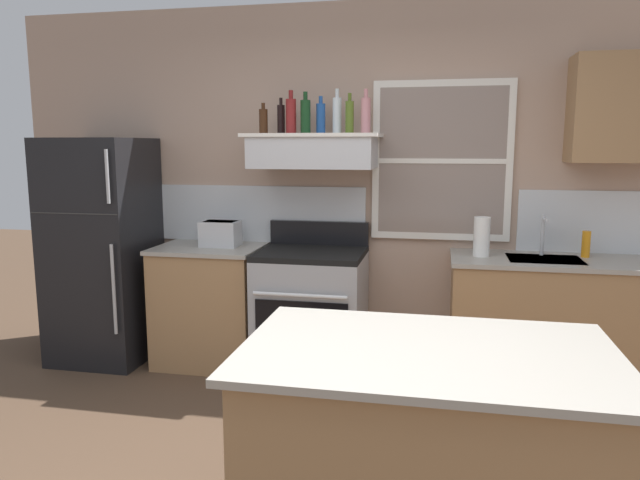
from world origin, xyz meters
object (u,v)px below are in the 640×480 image
bottle_balsamic_dark (281,119)px  bottle_red_label_wine (291,116)px  bottle_dark_green_wine (305,116)px  dish_soap_bottle (586,244)px  kitchen_island (424,460)px  stove_range (311,311)px  bottle_olive_oil_square (350,117)px  bottle_blue_liqueur (321,118)px  bottle_brown_stout (263,121)px  paper_towel_roll (482,237)px  bottle_rose_pink (366,115)px  refrigerator (103,250)px  toaster (220,233)px  bottle_clear_tall (337,115)px

bottle_balsamic_dark → bottle_red_label_wine: bottle_red_label_wine is taller
bottle_dark_green_wine → dish_soap_bottle: 2.12m
bottle_red_label_wine → kitchen_island: 2.66m
stove_range → bottle_red_label_wine: 1.42m
dish_soap_bottle → bottle_olive_oil_square: bearing=-178.8°
bottle_blue_liqueur → kitchen_island: size_ratio=0.19×
bottle_brown_stout → paper_towel_roll: 1.74m
bottle_olive_oil_square → paper_towel_roll: bottle_olive_oil_square is taller
bottle_brown_stout → dish_soap_bottle: bottle_brown_stout is taller
bottle_rose_pink → kitchen_island: bottle_rose_pink is taller
bottle_red_label_wine → bottle_rose_pink: (0.53, 0.06, 0.00)m
refrigerator → bottle_red_label_wine: bearing=3.4°
toaster → bottle_clear_tall: size_ratio=0.94×
bottle_rose_pink → dish_soap_bottle: size_ratio=1.71×
toaster → stove_range: toaster is taller
bottle_clear_tall → dish_soap_bottle: size_ratio=1.75×
bottle_red_label_wine → toaster: bearing=-179.8°
kitchen_island → bottle_red_label_wine: bearing=117.3°
bottle_balsamic_dark → bottle_dark_green_wine: bottle_dark_green_wine is taller
bottle_clear_tall → bottle_rose_pink: size_ratio=1.03×
bottle_dark_green_wine → bottle_clear_tall: (0.22, 0.07, 0.01)m
paper_towel_roll → bottle_dark_green_wine: bearing=178.0°
toaster → stove_range: 0.90m
toaster → stove_range: bearing=-5.1°
bottle_brown_stout → bottle_olive_oil_square: 0.62m
paper_towel_roll → kitchen_island: 2.08m
bottle_red_label_wine → bottle_blue_liqueur: (0.20, 0.07, -0.02)m
bottle_clear_tall → paper_towel_roll: size_ratio=1.17×
bottle_dark_green_wine → bottle_blue_liqueur: 0.11m
toaster → bottle_red_label_wine: bearing=0.2°
stove_range → bottle_clear_tall: 1.43m
bottle_balsamic_dark → refrigerator: bearing=-174.0°
bottle_brown_stout → bottle_red_label_wine: bottle_red_label_wine is taller
paper_towel_roll → dish_soap_bottle: bearing=8.2°
stove_range → bottle_olive_oil_square: bottle_olive_oil_square is taller
bottle_rose_pink → kitchen_island: size_ratio=0.22×
refrigerator → bottle_blue_liqueur: bearing=5.3°
bottle_blue_liqueur → paper_towel_roll: (1.14, -0.10, -0.81)m
toaster → refrigerator: bearing=-174.7°
kitchen_island → toaster: bearing=128.5°
bottle_red_label_wine → bottle_olive_oil_square: (0.42, 0.04, -0.01)m
stove_range → bottle_balsamic_dark: bearing=153.5°
bottle_balsamic_dark → kitchen_island: bottle_balsamic_dark is taller
bottle_olive_oil_square → dish_soap_bottle: 1.84m
refrigerator → bottle_balsamic_dark: (1.40, 0.15, 0.99)m
toaster → bottle_red_label_wine: 1.03m
stove_range → paper_towel_roll: size_ratio=4.04×
bottle_red_label_wine → refrigerator: bearing=-176.6°
bottle_balsamic_dark → bottle_red_label_wine: (0.09, -0.06, 0.02)m
bottle_balsamic_dark → dish_soap_bottle: (2.13, 0.01, -0.85)m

